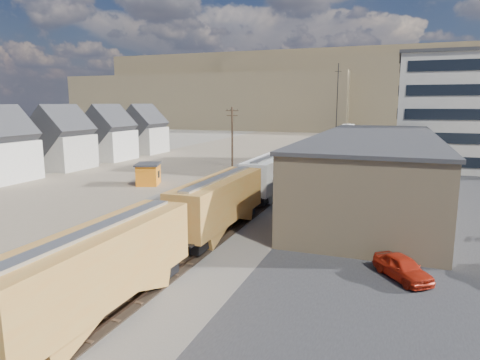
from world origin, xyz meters
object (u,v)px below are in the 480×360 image
(maintenance_shed, at_px, (148,174))
(parked_car_blue, at_px, (447,166))
(parked_car_red, at_px, (403,268))
(freight_train, at_px, (309,152))
(utility_pole_north, at_px, (232,136))

(maintenance_shed, bearing_deg, parked_car_blue, 34.61)
(maintenance_shed, xyz_separation_m, parked_car_red, (31.26, -21.28, -0.73))
(parked_car_blue, bearing_deg, freight_train, 156.53)
(freight_train, height_order, utility_pole_north, utility_pole_north)
(freight_train, distance_m, maintenance_shed, 27.49)
(freight_train, bearing_deg, utility_pole_north, -165.03)
(freight_train, bearing_deg, parked_car_red, -71.67)
(maintenance_shed, relative_size, parked_car_red, 1.10)
(freight_train, xyz_separation_m, parked_car_red, (14.17, -42.77, -2.06))
(utility_pole_north, xyz_separation_m, parked_car_blue, (33.44, 8.18, -4.54))
(freight_train, xyz_separation_m, maintenance_shed, (-17.09, -21.49, -1.33))
(maintenance_shed, relative_size, parked_car_blue, 0.87)
(freight_train, distance_m, parked_car_red, 45.10)
(utility_pole_north, relative_size, maintenance_shed, 2.12)
(utility_pole_north, xyz_separation_m, maintenance_shed, (-4.79, -18.20, -3.84))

